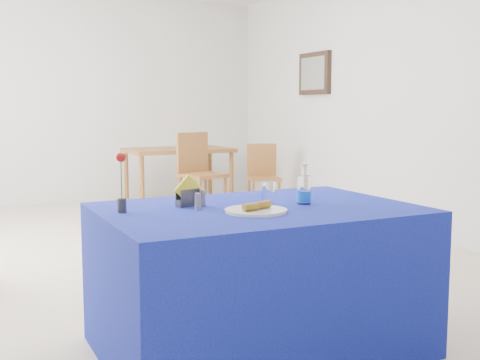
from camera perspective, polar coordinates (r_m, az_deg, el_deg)
name	(u,v)px	position (r m, az deg, el deg)	size (l,w,h in m)	color
floor	(172,257)	(5.23, -6.51, -7.29)	(7.00, 7.00, 0.00)	#C0B29F
room_shell	(169,50)	(5.09, -6.78, 12.17)	(7.00, 7.00, 7.00)	silver
picture_frame	(315,73)	(7.63, 7.10, 9.99)	(0.06, 0.64, 0.52)	black
picture_art	(313,73)	(7.61, 6.94, 10.00)	(0.02, 0.52, 0.40)	#998C66
plate	(256,211)	(2.96, 1.52, -2.93)	(0.31, 0.31, 0.01)	silver
drinking_glass	(269,193)	(3.15, 2.75, -1.29)	(0.07, 0.07, 0.13)	white
salt_shaker	(198,201)	(3.03, -4.01, -2.05)	(0.03, 0.03, 0.09)	gray
pepper_shaker	(203,198)	(3.15, -3.57, -1.70)	(0.03, 0.03, 0.09)	slate
blue_table	(258,278)	(3.20, 1.68, -9.29)	(1.60, 1.10, 0.76)	navy
water_bottle	(304,191)	(3.23, 6.08, -1.00)	(0.08, 0.08, 0.21)	white
napkin_holder	(188,197)	(3.15, -4.98, -1.58)	(0.15, 0.08, 0.16)	#37383C
rose_vase	(121,184)	(2.99, -11.17, -0.38)	(0.05, 0.05, 0.30)	#28282D
oak_table	(178,154)	(7.87, -5.88, 2.46)	(1.32, 0.85, 0.76)	olive
chair_bg_left	(198,168)	(7.12, -4.00, 1.15)	(0.54, 0.54, 0.99)	brown
chair_bg_right	(263,172)	(7.46, 2.18, 0.74)	(0.47, 0.47, 0.83)	brown
banana_pieces	(257,206)	(2.94, 1.63, -2.46)	(0.17, 0.09, 0.04)	gold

